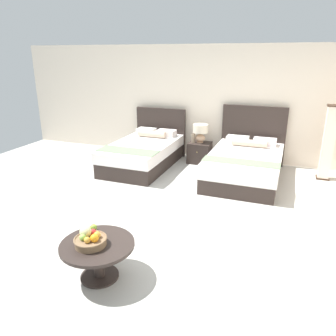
# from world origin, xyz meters

# --- Properties ---
(ground_plane) EXTENTS (9.69, 10.05, 0.02)m
(ground_plane) POSITION_xyz_m (0.00, 0.00, -0.01)
(ground_plane) COLOR #B7B4AC
(wall_back) EXTENTS (9.69, 0.12, 2.57)m
(wall_back) POSITION_xyz_m (0.00, 3.22, 1.29)
(wall_back) COLOR beige
(wall_back) RESTS_ON ground
(bed_near_window) EXTENTS (1.26, 2.16, 1.14)m
(bed_near_window) POSITION_xyz_m (-1.10, 2.05, 0.30)
(bed_near_window) COLOR #2E2420
(bed_near_window) RESTS_ON ground
(bed_near_corner) EXTENTS (1.40, 2.21, 1.30)m
(bed_near_corner) POSITION_xyz_m (1.10, 2.06, 0.30)
(bed_near_corner) COLOR #2E2420
(bed_near_corner) RESTS_ON ground
(nightstand) EXTENTS (0.50, 0.46, 0.47)m
(nightstand) POSITION_xyz_m (-0.01, 2.71, 0.23)
(nightstand) COLOR #2E2420
(nightstand) RESTS_ON ground
(table_lamp) EXTENTS (0.34, 0.34, 0.41)m
(table_lamp) POSITION_xyz_m (-0.01, 2.73, 0.72)
(table_lamp) COLOR #D9AC86
(table_lamp) RESTS_ON nightstand
(vase) EXTENTS (0.09, 0.09, 0.20)m
(vase) POSITION_xyz_m (-0.16, 2.67, 0.57)
(vase) COLOR gray
(vase) RESTS_ON nightstand
(coffee_table) EXTENTS (0.81, 0.81, 0.43)m
(coffee_table) POSITION_xyz_m (0.03, -1.65, 0.32)
(coffee_table) COLOR #2E2420
(coffee_table) RESTS_ON ground
(fruit_bowl) EXTENTS (0.35, 0.35, 0.20)m
(fruit_bowl) POSITION_xyz_m (-0.03, -1.70, 0.50)
(fruit_bowl) COLOR #806346
(fruit_bowl) RESTS_ON coffee_table
(loose_apple) EXTENTS (0.08, 0.08, 0.08)m
(loose_apple) POSITION_xyz_m (-0.16, -1.43, 0.47)
(loose_apple) COLOR #8CB139
(loose_apple) RESTS_ON coffee_table
(floor_lamp_corner) EXTENTS (0.24, 0.24, 1.46)m
(floor_lamp_corner) POSITION_xyz_m (2.58, 2.56, 0.73)
(floor_lamp_corner) COLOR #37261A
(floor_lamp_corner) RESTS_ON ground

